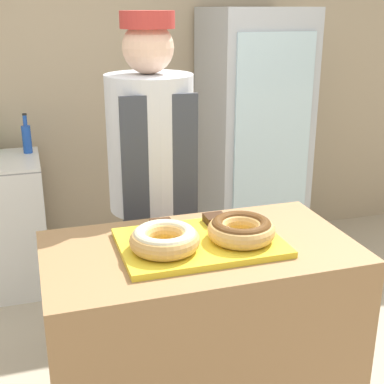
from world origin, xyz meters
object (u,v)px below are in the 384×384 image
object	(u,v)px
brownie_back_left	(162,225)
bottle_blue	(27,138)
donut_light_glaze	(165,239)
brownie_back_right	(215,219)
baker_person	(152,193)
beverage_fridge	(252,139)
donut_chocolate_glaze	(241,229)
serving_tray	(200,243)

from	to	relation	value
brownie_back_left	bottle_blue	distance (m)	1.79
donut_light_glaze	brownie_back_right	world-z (taller)	donut_light_glaze
donut_light_glaze	baker_person	xyz separation A→B (m)	(0.12, 0.72, -0.08)
brownie_back_left	baker_person	xyz separation A→B (m)	(0.09, 0.54, -0.06)
brownie_back_right	beverage_fridge	distance (m)	1.80
brownie_back_left	beverage_fridge	distance (m)	1.91
brownie_back_left	baker_person	bearing A→B (deg)	80.96
donut_chocolate_glaze	bottle_blue	size ratio (longest dim) A/B	0.97
donut_light_glaze	serving_tray	bearing A→B (deg)	16.41
brownie_back_right	beverage_fridge	size ratio (longest dim) A/B	0.05
brownie_back_left	donut_light_glaze	bearing A→B (deg)	-101.27
serving_tray	donut_light_glaze	bearing A→B (deg)	-163.59
donut_chocolate_glaze	brownie_back_left	bearing A→B (deg)	144.38
brownie_back_left	beverage_fridge	world-z (taller)	beverage_fridge
donut_light_glaze	beverage_fridge	xyz separation A→B (m)	(1.10, 1.77, -0.12)
serving_tray	donut_light_glaze	size ratio (longest dim) A/B	2.36
baker_person	brownie_back_left	bearing A→B (deg)	-99.04
baker_person	beverage_fridge	bearing A→B (deg)	46.91
serving_tray	bottle_blue	bearing A→B (deg)	107.55
brownie_back_left	bottle_blue	bearing A→B (deg)	105.55
donut_chocolate_glaze	brownie_back_right	world-z (taller)	donut_chocolate_glaze
donut_light_glaze	bottle_blue	world-z (taller)	bottle_blue
donut_chocolate_glaze	baker_person	world-z (taller)	baker_person
brownie_back_right	bottle_blue	xyz separation A→B (m)	(-0.70, 1.72, -0.01)
brownie_back_left	donut_chocolate_glaze	bearing A→B (deg)	-35.62
beverage_fridge	donut_chocolate_glaze	bearing A→B (deg)	-114.55
donut_chocolate_glaze	brownie_back_right	distance (m)	0.19
baker_person	bottle_blue	bearing A→B (deg)	115.54
donut_chocolate_glaze	baker_person	xyz separation A→B (m)	(-0.17, 0.72, -0.08)
brownie_back_left	bottle_blue	size ratio (longest dim) A/B	0.32
bottle_blue	donut_light_glaze	bearing A→B (deg)	-76.93
brownie_back_right	donut_chocolate_glaze	bearing A→B (deg)	-78.73
baker_person	beverage_fridge	world-z (taller)	beverage_fridge
beverage_fridge	donut_light_glaze	bearing A→B (deg)	-121.90
brownie_back_left	beverage_fridge	size ratio (longest dim) A/B	0.05
donut_light_glaze	donut_chocolate_glaze	bearing A→B (deg)	0.00
donut_chocolate_glaze	baker_person	distance (m)	0.75
brownie_back_left	baker_person	world-z (taller)	baker_person
serving_tray	donut_light_glaze	distance (m)	0.16
donut_chocolate_glaze	baker_person	size ratio (longest dim) A/B	0.14
donut_chocolate_glaze	bottle_blue	world-z (taller)	bottle_blue
baker_person	bottle_blue	world-z (taller)	baker_person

